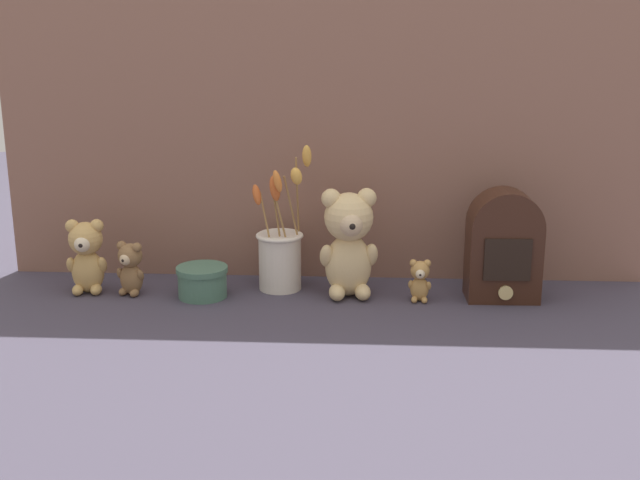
# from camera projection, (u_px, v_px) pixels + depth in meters

# --- Properties ---
(ground_plane) EXTENTS (4.00, 4.00, 0.00)m
(ground_plane) POSITION_uv_depth(u_px,v_px,m) (319.00, 299.00, 1.75)
(ground_plane) COLOR #3D3847
(backdrop_wall) EXTENTS (1.49, 0.02, 0.74)m
(backdrop_wall) POSITION_uv_depth(u_px,v_px,m) (324.00, 120.00, 1.82)
(backdrop_wall) COLOR #845B4C
(backdrop_wall) RESTS_ON ground
(teddy_bear_large) EXTENTS (0.13, 0.12, 0.24)m
(teddy_bear_large) POSITION_uv_depth(u_px,v_px,m) (349.00, 241.00, 1.74)
(teddy_bear_large) COLOR #DBBC84
(teddy_bear_large) RESTS_ON ground
(teddy_bear_medium) EXTENTS (0.09, 0.09, 0.17)m
(teddy_bear_medium) POSITION_uv_depth(u_px,v_px,m) (86.00, 255.00, 1.77)
(teddy_bear_medium) COLOR tan
(teddy_bear_medium) RESTS_ON ground
(teddy_bear_small) EXTENTS (0.07, 0.06, 0.12)m
(teddy_bear_small) POSITION_uv_depth(u_px,v_px,m) (130.00, 267.00, 1.76)
(teddy_bear_small) COLOR olive
(teddy_bear_small) RESTS_ON ground
(teddy_bear_tiny) EXTENTS (0.05, 0.05, 0.09)m
(teddy_bear_tiny) POSITION_uv_depth(u_px,v_px,m) (420.00, 280.00, 1.72)
(teddy_bear_tiny) COLOR tan
(teddy_bear_tiny) RESTS_ON ground
(flower_vase) EXTENTS (0.13, 0.11, 0.33)m
(flower_vase) POSITION_uv_depth(u_px,v_px,m) (280.00, 253.00, 1.80)
(flower_vase) COLOR silver
(flower_vase) RESTS_ON ground
(vintage_radio) EXTENTS (0.16, 0.10, 0.24)m
(vintage_radio) POSITION_uv_depth(u_px,v_px,m) (504.00, 245.00, 1.72)
(vintage_radio) COLOR #381E14
(vintage_radio) RESTS_ON ground
(decorative_tin_tall) EXTENTS (0.11, 0.11, 0.07)m
(decorative_tin_tall) POSITION_uv_depth(u_px,v_px,m) (202.00, 282.00, 1.75)
(decorative_tin_tall) COLOR #47705B
(decorative_tin_tall) RESTS_ON ground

